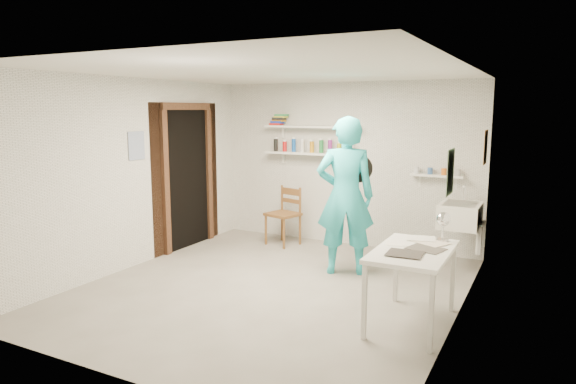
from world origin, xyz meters
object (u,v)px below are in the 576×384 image
at_px(man, 345,196).
at_px(desk_lamp, 443,219).
at_px(wall_clock, 358,169).
at_px(work_table, 412,287).
at_px(belfast_sink, 460,215).
at_px(wooden_chair, 283,214).

relative_size(man, desk_lamp, 14.12).
bearing_deg(wall_clock, work_table, -76.44).
bearing_deg(wall_clock, belfast_sink, 3.72).
bearing_deg(work_table, desk_lamp, 67.58).
distance_m(belfast_sink, desk_lamp, 1.54).
distance_m(belfast_sink, wall_clock, 1.41).
relative_size(man, work_table, 1.76).
height_order(man, wooden_chair, man).
xyz_separation_m(man, desk_lamp, (1.30, -0.73, -0.02)).
bearing_deg(desk_lamp, belfast_sink, 92.65).
relative_size(wall_clock, work_table, 0.32).
height_order(belfast_sink, man, man).
height_order(man, desk_lamp, man).
distance_m(wall_clock, desk_lamp, 1.57).
bearing_deg(work_table, wall_clock, 127.00).
bearing_deg(belfast_sink, wall_clock, -152.83).
xyz_separation_m(belfast_sink, desk_lamp, (0.07, -1.52, 0.25)).
xyz_separation_m(wall_clock, desk_lamp, (1.21, -0.93, -0.34)).
bearing_deg(wooden_chair, belfast_sink, 14.48).
bearing_deg(wooden_chair, desk_lamp, -15.44).
distance_m(belfast_sink, wooden_chair, 2.55).
xyz_separation_m(wooden_chair, desk_lamp, (2.60, -1.57, 0.49)).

